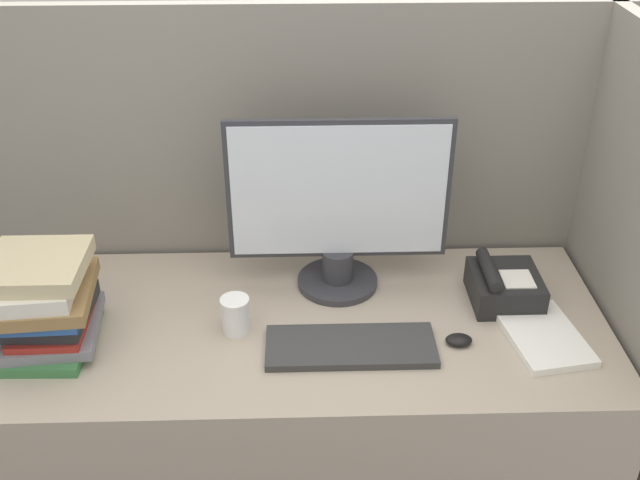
# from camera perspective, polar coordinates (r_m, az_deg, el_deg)

# --- Properties ---
(cubicle_panel_rear) EXTENTS (2.08, 0.04, 1.53)m
(cubicle_panel_rear) POSITION_cam_1_polar(r_m,az_deg,el_deg) (2.39, -1.59, -0.43)
(cubicle_panel_rear) COLOR gray
(cubicle_panel_rear) RESTS_ON ground_plane
(cubicle_panel_right) EXTENTS (0.04, 0.79, 1.53)m
(cubicle_panel_right) POSITION_cam_1_polar(r_m,az_deg,el_deg) (2.25, 21.42, -4.99)
(cubicle_panel_right) COLOR gray
(cubicle_panel_right) RESTS_ON ground_plane
(desk) EXTENTS (1.68, 0.73, 0.77)m
(desk) POSITION_cam_1_polar(r_m,az_deg,el_deg) (2.31, -1.39, -13.83)
(desk) COLOR tan
(desk) RESTS_ON ground_plane
(monitor) EXTENTS (0.62, 0.23, 0.51)m
(monitor) POSITION_cam_1_polar(r_m,az_deg,el_deg) (2.08, 1.41, 2.18)
(monitor) COLOR #333338
(monitor) RESTS_ON desk
(keyboard) EXTENTS (0.44, 0.17, 0.02)m
(keyboard) POSITION_cam_1_polar(r_m,az_deg,el_deg) (1.95, 2.36, -8.11)
(keyboard) COLOR #333333
(keyboard) RESTS_ON desk
(mouse) EXTENTS (0.07, 0.05, 0.02)m
(mouse) POSITION_cam_1_polar(r_m,az_deg,el_deg) (2.00, 10.53, -7.49)
(mouse) COLOR black
(mouse) RESTS_ON desk
(coffee_cup) EXTENTS (0.08, 0.08, 0.10)m
(coffee_cup) POSITION_cam_1_polar(r_m,az_deg,el_deg) (2.00, -6.46, -5.70)
(coffee_cup) COLOR white
(coffee_cup) RESTS_ON desk
(book_stack) EXTENTS (0.26, 0.30, 0.25)m
(book_stack) POSITION_cam_1_polar(r_m,az_deg,el_deg) (2.04, -20.17, -4.42)
(book_stack) COLOR #38723F
(book_stack) RESTS_ON desk
(desk_telephone) EXTENTS (0.19, 0.20, 0.12)m
(desk_telephone) POSITION_cam_1_polar(r_m,az_deg,el_deg) (2.17, 13.83, -3.44)
(desk_telephone) COLOR black
(desk_telephone) RESTS_ON desk
(paper_pile) EXTENTS (0.22, 0.30, 0.02)m
(paper_pile) POSITION_cam_1_polar(r_m,az_deg,el_deg) (2.07, 16.65, -7.03)
(paper_pile) COLOR white
(paper_pile) RESTS_ON desk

